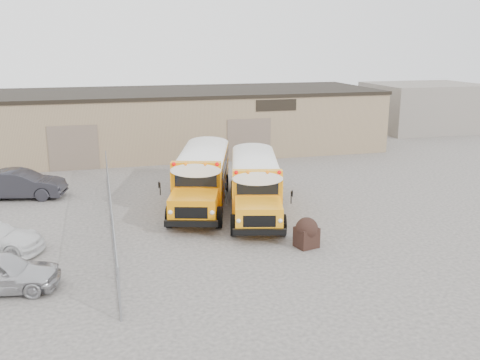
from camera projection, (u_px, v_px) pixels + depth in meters
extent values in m
plane|color=#494643|center=(254.00, 237.00, 23.45)|extent=(120.00, 120.00, 0.00)
cube|color=#8A7755|center=(182.00, 121.00, 41.59)|extent=(30.00, 10.00, 4.50)
cube|color=black|center=(181.00, 92.00, 41.01)|extent=(30.20, 10.20, 0.25)
cube|color=black|center=(276.00, 105.00, 37.97)|extent=(3.00, 0.08, 0.80)
cube|color=#6E5E4E|center=(74.00, 148.00, 35.10)|extent=(3.20, 0.08, 3.00)
cube|color=#6E5E4E|center=(249.00, 140.00, 38.08)|extent=(3.20, 0.08, 3.00)
cylinder|color=gray|center=(120.00, 295.00, 16.12)|extent=(0.07, 0.07, 1.80)
cylinder|color=gray|center=(116.00, 257.00, 18.93)|extent=(0.07, 0.07, 1.80)
cylinder|color=gray|center=(113.00, 229.00, 21.74)|extent=(0.07, 0.07, 1.80)
cylinder|color=gray|center=(111.00, 208.00, 24.54)|extent=(0.07, 0.07, 1.80)
cylinder|color=gray|center=(109.00, 191.00, 27.35)|extent=(0.07, 0.07, 1.80)
cylinder|color=gray|center=(108.00, 177.00, 30.15)|extent=(0.07, 0.07, 1.80)
cylinder|color=gray|center=(106.00, 165.00, 32.96)|extent=(0.07, 0.07, 1.80)
cylinder|color=gray|center=(110.00, 189.00, 24.32)|extent=(0.05, 18.00, 0.05)
cylinder|color=gray|center=(112.00, 225.00, 24.76)|extent=(0.05, 18.00, 0.05)
cube|color=gray|center=(111.00, 208.00, 24.54)|extent=(0.02, 18.00, 1.70)
cube|color=gray|center=(424.00, 107.00, 51.30)|extent=(10.00, 8.00, 4.40)
cube|color=orange|center=(211.00, 151.00, 34.30)|extent=(4.36, 7.70, 1.97)
cube|color=orange|center=(205.00, 175.00, 29.84)|extent=(2.63, 2.63, 1.11)
cube|color=black|center=(206.00, 154.00, 30.64)|extent=(1.91, 0.61, 0.72)
cube|color=white|center=(211.00, 133.00, 34.01)|extent=(4.38, 7.77, 0.39)
cube|color=orange|center=(206.00, 143.00, 30.70)|extent=(2.40, 1.12, 0.35)
sphere|color=#E50705|center=(188.00, 141.00, 30.48)|extent=(0.19, 0.19, 0.19)
sphere|color=#E50705|center=(224.00, 142.00, 30.43)|extent=(0.19, 0.19, 0.19)
sphere|color=orange|center=(198.00, 142.00, 30.46)|extent=(0.19, 0.19, 0.19)
sphere|color=orange|center=(214.00, 142.00, 30.44)|extent=(0.19, 0.19, 0.19)
cube|color=black|center=(203.00, 188.00, 28.85)|extent=(2.32, 0.86, 0.27)
cube|color=black|center=(215.00, 152.00, 38.11)|extent=(2.32, 0.84, 0.27)
cube|color=black|center=(211.00, 152.00, 34.31)|extent=(4.35, 7.57, 0.06)
cube|color=black|center=(211.00, 141.00, 34.44)|extent=(4.06, 6.60, 0.60)
cylinder|color=black|center=(185.00, 184.00, 30.11)|extent=(0.54, 1.04, 1.00)
cylinder|color=black|center=(225.00, 184.00, 30.06)|extent=(0.54, 1.04, 1.00)
cylinder|color=black|center=(196.00, 161.00, 35.99)|extent=(0.54, 1.04, 1.00)
cylinder|color=black|center=(230.00, 161.00, 35.94)|extent=(0.54, 1.04, 1.00)
cube|color=#FF9F14|center=(251.00, 157.00, 32.85)|extent=(3.94, 7.33, 1.88)
cube|color=#FF9F14|center=(254.00, 182.00, 28.60)|extent=(2.46, 2.46, 1.06)
cube|color=black|center=(253.00, 161.00, 29.36)|extent=(1.84, 0.52, 0.69)
cube|color=white|center=(251.00, 140.00, 32.58)|extent=(3.96, 7.40, 0.37)
cube|color=#FF9F14|center=(253.00, 150.00, 29.41)|extent=(2.29, 1.00, 0.33)
sphere|color=#E50705|center=(236.00, 148.00, 29.17)|extent=(0.18, 0.18, 0.18)
sphere|color=#E50705|center=(271.00, 148.00, 29.19)|extent=(0.18, 0.18, 0.18)
sphere|color=orange|center=(246.00, 148.00, 29.18)|extent=(0.18, 0.18, 0.18)
sphere|color=orange|center=(261.00, 148.00, 29.19)|extent=(0.18, 0.18, 0.18)
cube|color=black|center=(255.00, 195.00, 27.65)|extent=(2.23, 0.75, 0.26)
cube|color=black|center=(250.00, 158.00, 36.49)|extent=(2.23, 0.73, 0.26)
cube|color=black|center=(251.00, 158.00, 32.87)|extent=(3.95, 7.20, 0.06)
cube|color=black|center=(251.00, 148.00, 32.98)|extent=(3.70, 6.27, 0.57)
cylinder|color=black|center=(234.00, 191.00, 28.82)|extent=(0.48, 0.99, 0.96)
cylinder|color=black|center=(274.00, 191.00, 28.84)|extent=(0.48, 0.99, 0.96)
cylinder|color=black|center=(234.00, 167.00, 34.43)|extent=(0.48, 0.99, 0.96)
cylinder|color=black|center=(268.00, 166.00, 34.45)|extent=(0.48, 0.99, 0.96)
cube|color=black|center=(306.00, 237.00, 22.17)|extent=(1.02, 0.96, 0.85)
sphere|color=black|center=(307.00, 229.00, 22.07)|extent=(0.94, 0.94, 0.94)
imported|color=black|center=(20.00, 184.00, 29.00)|extent=(5.00, 2.56, 1.57)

